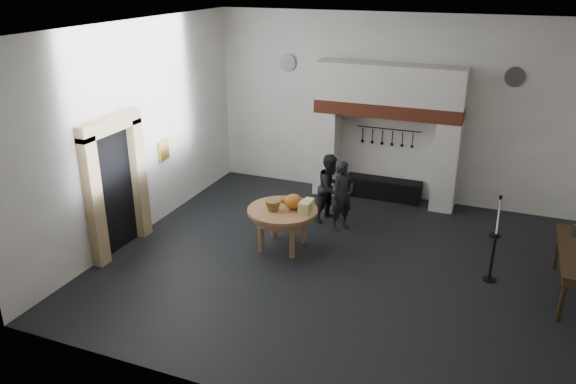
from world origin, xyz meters
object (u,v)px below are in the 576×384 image
at_px(barrier_post_near, 492,259).
at_px(barrier_post_far, 498,217).
at_px(visitor_far, 331,188).
at_px(side_table, 576,252).
at_px(visitor_near, 343,196).
at_px(iron_range, 383,189).
at_px(work_table, 283,210).

xyz_separation_m(barrier_post_near, barrier_post_far, (0.00, 2.00, 0.00)).
bearing_deg(visitor_far, side_table, -84.74).
xyz_separation_m(visitor_near, barrier_post_far, (3.21, 0.91, -0.35)).
xyz_separation_m(visitor_near, barrier_post_near, (3.21, -1.09, -0.35)).
xyz_separation_m(visitor_near, side_table, (4.54, -1.11, 0.07)).
xyz_separation_m(iron_range, visitor_near, (-0.44, -2.16, 0.55)).
bearing_deg(barrier_post_near, visitor_far, 157.63).
distance_m(visitor_far, barrier_post_far, 3.67).
bearing_deg(visitor_near, work_table, 176.06).
xyz_separation_m(work_table, visitor_near, (0.89, 1.30, -0.04)).
height_order(iron_range, barrier_post_far, barrier_post_far).
distance_m(work_table, barrier_post_far, 4.67).
height_order(iron_range, side_table, side_table).
distance_m(iron_range, barrier_post_near, 4.27).
bearing_deg(side_table, visitor_near, 166.22).
height_order(visitor_near, barrier_post_near, visitor_near).
bearing_deg(side_table, barrier_post_far, 123.25).
xyz_separation_m(side_table, barrier_post_near, (-1.33, 0.03, -0.42)).
height_order(work_table, visitor_far, visitor_far).
distance_m(iron_range, visitor_near, 2.27).
bearing_deg(visitor_near, visitor_far, 75.42).
bearing_deg(work_table, barrier_post_far, 28.32).
distance_m(work_table, visitor_near, 1.57).
relative_size(iron_range, visitor_near, 1.18).
distance_m(visitor_far, side_table, 5.17).
xyz_separation_m(iron_range, barrier_post_far, (2.77, -1.24, 0.20)).
bearing_deg(iron_range, barrier_post_far, -24.18).
distance_m(work_table, side_table, 5.43).
height_order(work_table, visitor_near, visitor_near).
relative_size(work_table, visitor_near, 0.90).
relative_size(work_table, visitor_far, 0.91).
height_order(work_table, barrier_post_near, barrier_post_near).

